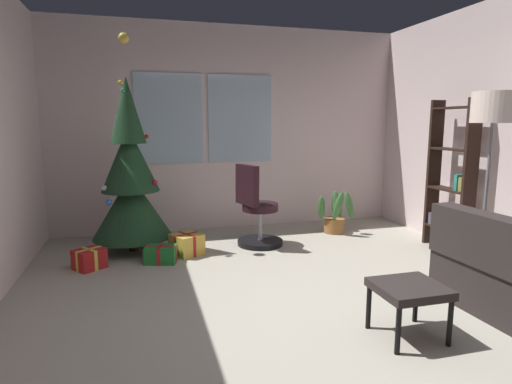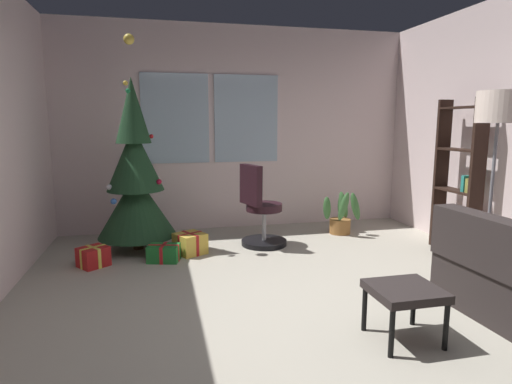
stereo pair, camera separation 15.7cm
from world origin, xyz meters
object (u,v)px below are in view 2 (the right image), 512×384
at_px(floor_lamp, 498,120).
at_px(potted_plant, 341,216).
at_px(gift_box_green, 164,253).
at_px(gift_box_gold, 190,243).
at_px(footstool, 405,294).
at_px(office_chair, 260,214).
at_px(holiday_tree, 135,181).
at_px(gift_box_red, 93,257).
at_px(bookshelf, 458,187).

bearing_deg(floor_lamp, potted_plant, 105.61).
bearing_deg(gift_box_green, gift_box_gold, 35.44).
relative_size(footstool, gift_box_green, 1.22).
xyz_separation_m(gift_box_green, potted_plant, (2.37, 0.65, 0.16)).
bearing_deg(office_chair, holiday_tree, 172.30).
xyz_separation_m(gift_box_red, office_chair, (1.89, 0.35, 0.29)).
distance_m(gift_box_red, bookshelf, 4.12).
xyz_separation_m(gift_box_gold, office_chair, (0.87, 0.13, 0.28)).
bearing_deg(gift_box_green, footstool, -52.84).
distance_m(holiday_tree, gift_box_red, 1.01).
bearing_deg(footstool, gift_box_green, 127.16).
height_order(gift_box_red, bookshelf, bookshelf).
bearing_deg(footstool, potted_plant, 74.26).
relative_size(floor_lamp, potted_plant, 2.86).
height_order(holiday_tree, gift_box_green, holiday_tree).
relative_size(holiday_tree, bookshelf, 1.40).
relative_size(bookshelf, floor_lamp, 0.99).
xyz_separation_m(gift_box_green, floor_lamp, (2.93, -1.34, 1.43)).
height_order(holiday_tree, office_chair, holiday_tree).
xyz_separation_m(gift_box_red, gift_box_green, (0.72, 0.00, -0.01)).
distance_m(gift_box_green, potted_plant, 2.47).
bearing_deg(floor_lamp, bookshelf, 67.23).
bearing_deg(gift_box_red, holiday_tree, 51.51).
bearing_deg(bookshelf, holiday_tree, 165.12).
xyz_separation_m(holiday_tree, gift_box_gold, (0.59, -0.33, -0.71)).
distance_m(gift_box_red, gift_box_green, 0.72).
height_order(gift_box_green, gift_box_gold, gift_box_gold).
bearing_deg(gift_box_green, gift_box_red, -179.87).
bearing_deg(bookshelf, gift_box_green, 172.89).
relative_size(holiday_tree, gift_box_red, 6.75).
bearing_deg(gift_box_red, potted_plant, 11.84).
height_order(gift_box_gold, office_chair, office_chair).
bearing_deg(gift_box_red, bookshelf, -5.82).
height_order(footstool, bookshelf, bookshelf).
xyz_separation_m(gift_box_red, gift_box_gold, (1.03, 0.22, 0.02)).
bearing_deg(footstool, bookshelf, 44.58).
relative_size(holiday_tree, gift_box_gold, 5.96).
xyz_separation_m(gift_box_red, bookshelf, (4.04, -0.41, 0.67)).
xyz_separation_m(footstool, gift_box_gold, (-1.30, 2.32, -0.21)).
xyz_separation_m(bookshelf, floor_lamp, (-0.39, -0.92, 0.75)).
relative_size(gift_box_green, floor_lamp, 0.21).
distance_m(gift_box_red, floor_lamp, 4.14).
bearing_deg(floor_lamp, footstool, -149.95).
distance_m(gift_box_green, gift_box_gold, 0.37).
height_order(office_chair, floor_lamp, floor_lamp).
relative_size(gift_box_green, bookshelf, 0.21).
bearing_deg(footstool, gift_box_red, 137.79).
bearing_deg(office_chair, gift_box_green, -163.46).
distance_m(gift_box_red, potted_plant, 3.17).
bearing_deg(gift_box_green, bookshelf, -7.11).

